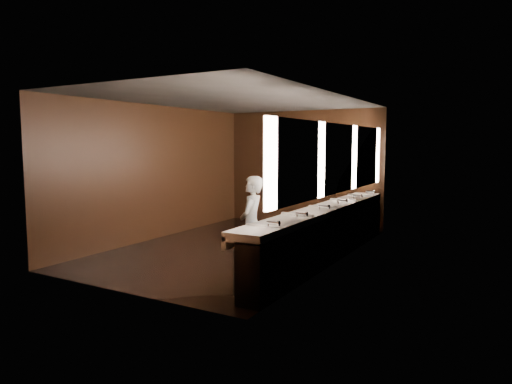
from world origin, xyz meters
TOP-DOWN VIEW (x-y plane):
  - floor at (0.00, 0.00)m, footprint 6.00×6.00m
  - ceiling at (0.00, 0.00)m, footprint 4.00×6.00m
  - wall_back at (0.00, 3.00)m, footprint 4.00×0.02m
  - wall_front at (0.00, -3.00)m, footprint 4.00×0.02m
  - wall_left at (-2.00, 0.00)m, footprint 0.02×6.00m
  - wall_right at (2.00, 0.00)m, footprint 0.02×6.00m
  - sink_counter at (1.79, 0.00)m, footprint 0.55×5.40m
  - mirror_band at (1.98, -0.00)m, footprint 0.06×5.03m
  - person at (1.05, -1.28)m, footprint 0.47×0.61m
  - trash_bin at (1.58, -2.26)m, footprint 0.46×0.46m

SIDE VIEW (x-z plane):
  - floor at x=0.00m, z-range 0.00..0.00m
  - trash_bin at x=1.58m, z-range 0.00..0.61m
  - sink_counter at x=1.79m, z-range -0.01..1.00m
  - person at x=1.05m, z-range 0.00..1.50m
  - wall_back at x=0.00m, z-range 0.00..2.80m
  - wall_front at x=0.00m, z-range 0.00..2.80m
  - wall_left at x=-2.00m, z-range 0.00..2.80m
  - wall_right at x=2.00m, z-range 0.00..2.80m
  - mirror_band at x=1.98m, z-range 1.17..2.32m
  - ceiling at x=0.00m, z-range 2.79..2.81m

